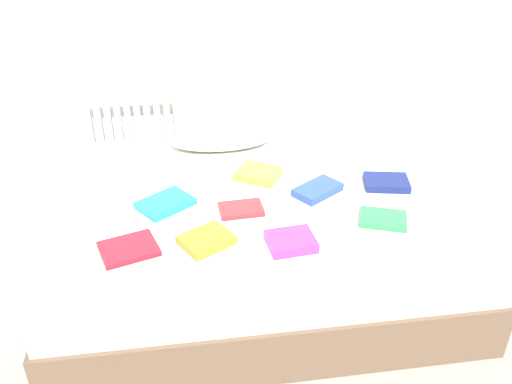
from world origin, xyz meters
The scene contains 13 objects.
ground_plane centered at (0.00, 0.00, 0.00)m, with size 8.00×8.00×0.00m, color #9E998E.
bed centered at (0.00, 0.00, 0.25)m, with size 2.00×1.50×0.50m.
radiator centered at (-0.67, 1.20, 0.36)m, with size 0.63×0.04×0.47m.
pillow centered at (-0.13, 0.56, 0.56)m, with size 0.60×0.27×0.11m, color white.
textbook_teal centered at (-0.45, -0.05, 0.51)m, with size 0.24×0.18×0.03m, color teal.
textbook_blue centered at (0.29, -0.04, 0.52)m, with size 0.24×0.14×0.04m, color #2847B7.
textbook_lime centered at (0.03, 0.17, 0.52)m, with size 0.21×0.18×0.04m, color #8CC638.
textbook_purple centered at (0.08, -0.45, 0.52)m, with size 0.20×0.16×0.04m, color purple.
textbook_red centered at (-0.10, -0.15, 0.51)m, with size 0.20×0.14×0.02m, color red.
textbook_green centered at (0.53, -0.33, 0.51)m, with size 0.21×0.16×0.02m, color green.
textbook_navy centered at (0.66, -0.02, 0.52)m, with size 0.22×0.16×0.04m, color navy.
textbook_orange centered at (-0.28, -0.39, 0.52)m, with size 0.21×0.17×0.04m, color orange.
textbook_maroon centered at (-0.60, -0.39, 0.51)m, with size 0.23×0.19×0.02m, color maroon.
Camera 1 is at (-0.34, -2.27, 1.85)m, focal length 37.66 mm.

